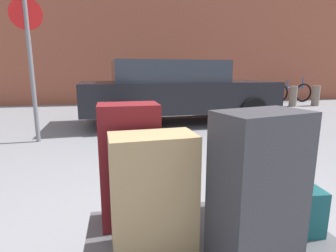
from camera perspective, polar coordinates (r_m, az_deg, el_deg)
The scene contains 13 objects.
luggage_cart at distance 1.58m, azimuth 8.85°, elevation -24.33°, with size 1.29×0.73×0.34m.
suitcase_teal_front_right at distance 1.68m, azimuth 19.70°, elevation -14.87°, with size 0.51×0.41×0.25m, color #144C51.
suitcase_maroon_center at distance 1.51m, azimuth -8.17°, elevation -8.21°, with size 0.32×0.22×0.68m, color maroon.
suitcase_tan_front_left at distance 1.30m, azimuth -3.19°, elevation -14.17°, with size 0.39×0.22×0.57m, color #9E7F56.
suitcase_charcoal_rear_right at distance 1.26m, azimuth 18.71°, elevation -12.73°, with size 0.39×0.24×0.69m, color #2D2D33.
duffel_bag_black_topmost_pile at distance 1.58m, azimuth 20.33°, elevation -6.54°, with size 0.37×0.28×0.26m, color black.
parked_car at distance 6.19m, azimuth 1.57°, elevation 7.63°, with size 4.40×2.12×1.42m.
bicycle_leaning at distance 11.50m, azimuth 24.91°, elevation 6.49°, with size 1.76×0.09×0.96m.
bollard_kerb_near at distance 8.69m, azimuth 7.75°, elevation 5.96°, with size 0.25×0.25×0.70m, color #72665B.
bollard_kerb_mid at distance 9.24m, azimuth 16.34°, elevation 5.94°, with size 0.25×0.25×0.70m, color #72665B.
bollard_kerb_far at distance 10.15m, azimuth 25.19°, elevation 5.78°, with size 0.25×0.25×0.70m, color #72665B.
bollard_corner at distance 10.69m, azimuth 29.05°, elevation 5.66°, with size 0.25×0.25×0.70m, color #72665B.
no_parking_sign at distance 4.99m, azimuth -27.41°, elevation 13.26°, with size 0.50×0.07×2.33m.
Camera 1 is at (-0.45, -1.20, 1.19)m, focal length 28.50 mm.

